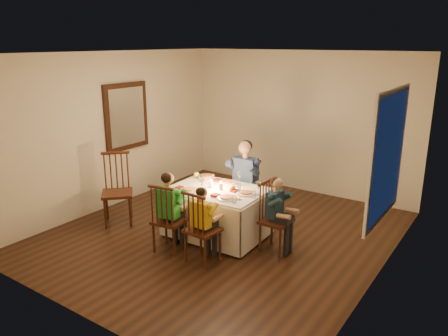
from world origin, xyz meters
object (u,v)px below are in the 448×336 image
Objects in this scene: adult at (244,219)px; chair_near_left at (171,250)px; chair_extra at (119,223)px; child_teal at (275,250)px; serving_bowl at (206,178)px; child_green at (171,250)px; child_yellow at (203,260)px; dining_table at (217,203)px; chair_near_right at (203,260)px; chair_end at (275,250)px; chair_adult at (244,219)px.

chair_near_left is at bearing -101.51° from adult.
adult reaches higher than chair_extra.
chair_near_left is 1.44m from child_teal.
child_teal is at bearing -9.75° from serving_bowl.
child_green is 1.10× the size of child_yellow.
dining_table is 1.45× the size of chair_near_right.
child_teal reaches higher than chair_near_left.
chair_end is 0.96× the size of child_yellow.
chair_near_left is (-0.26, -1.49, 0.00)m from chair_adult.
chair_near_right is (0.29, -1.48, 0.00)m from chair_adult.
adult is at bearing 47.99° from serving_bowl.
chair_end is at bearing -126.26° from child_yellow.
child_teal is at bearing -154.94° from chair_near_left.
dining_table is at bearing 93.95° from chair_end.
adult is at bearing 54.66° from child_teal.
chair_near_right is at bearing 142.10° from child_teal.
child_yellow is (0.55, 0.01, 0.00)m from chair_near_left.
child_green is (-1.19, -0.81, 0.00)m from chair_end.
child_yellow is at bearing -70.21° from dining_table.
chair_extra is 1.98m from adult.
chair_near_left is 1.44m from chair_end.
chair_near_right is 0.93× the size of child_teal.
chair_near_right and chair_end have the same top height.
child_yellow is 0.97× the size of child_teal.
chair_extra is at bearing -19.70° from child_green.
chair_adult and chair_near_left have the same top height.
chair_near_left is 0.96× the size of child_yellow.
adult is (1.53, 1.25, 0.00)m from chair_extra.
chair_near_left is 1.51m from adult.
dining_table is 0.95m from child_yellow.
chair_near_right is (0.30, -0.74, -0.51)m from dining_table.
child_green is at bearing 125.04° from child_teal.
child_green reaches higher than chair_end.
child_yellow reaches higher than chair_end.
child_teal is (2.46, 0.57, 0.00)m from chair_extra.
chair_extra is at bearing -142.50° from chair_adult.
adult is at bearing -76.26° from child_yellow.
chair_near_right is at bearing -52.22° from chair_extra.
dining_table is 1.45× the size of chair_end.
chair_adult is 1.51m from chair_near_right.
chair_near_left and chair_near_right have the same top height.
chair_end is (0.93, -0.68, 0.00)m from chair_adult.
child_green reaches higher than child_teal.
adult is at bearing -5.94° from chair_extra.
chair_adult and chair_end have the same top height.
chair_extra is at bearing 103.86° from child_teal.
chair_near_right is at bearing -55.65° from serving_bowl.
adult reaches higher than child_teal.
dining_table is 0.89m from chair_adult.
adult is at bearing 178.33° from chair_adult.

